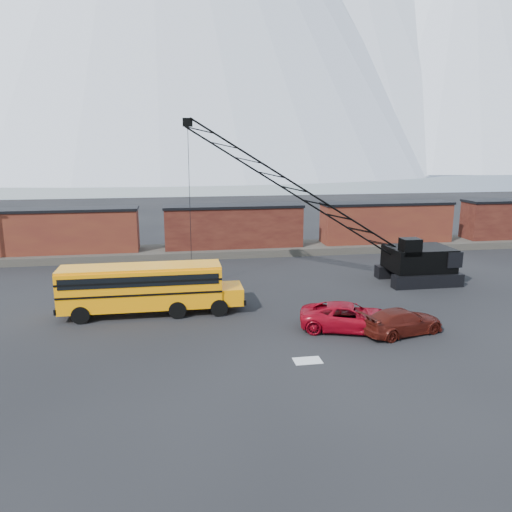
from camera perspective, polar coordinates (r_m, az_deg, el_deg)
The scene contains 10 objects.
ground at distance 29.17m, azimuth 2.85°, elevation -8.74°, with size 160.00×160.00×0.00m, color black.
gravel_berm at distance 49.96m, azimuth -2.54°, elevation 0.69°, with size 120.00×5.00×0.70m, color #4D483F.
boxcar_west_near at distance 50.19m, azimuth -21.03°, elevation 2.72°, with size 13.70×3.10×4.17m.
boxcar_mid at distance 49.52m, azimuth -2.57°, elevation 3.42°, with size 13.70×3.10×4.17m.
boxcar_east_near at distance 53.83m, azimuth 14.62°, elevation 3.76°, with size 13.70×3.10×4.17m.
snow_patch at distance 25.71m, azimuth 5.91°, elevation -11.81°, with size 1.40×0.90×0.02m, color silver.
school_bus at distance 32.43m, azimuth -12.34°, elevation -3.49°, with size 11.65×2.65×3.19m.
red_pickup at distance 29.78m, azimuth 10.58°, elevation -6.88°, with size 2.62×5.67×1.58m, color maroon.
maroon_suv at distance 29.95m, azimuth 16.35°, elevation -7.19°, with size 2.04×5.02×1.46m, color #47120C.
crawler_crane at distance 37.90m, azimuth 6.30°, elevation 6.53°, with size 20.96×4.20×12.68m.
Camera 1 is at (-5.92, -26.54, 10.56)m, focal length 35.00 mm.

